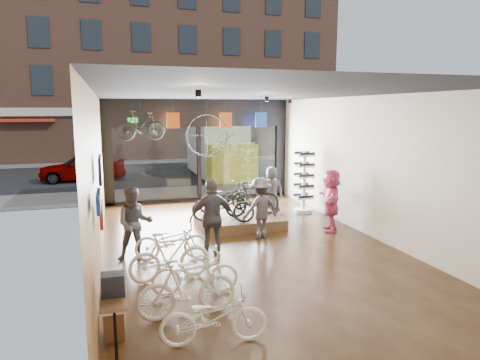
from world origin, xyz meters
name	(u,v)px	position (x,y,z in m)	size (l,w,h in m)	color
ground_plane	(247,247)	(0.00, 0.00, -0.02)	(7.00, 12.00, 0.04)	black
ceiling	(247,93)	(0.00, 0.00, 3.82)	(7.00, 12.00, 0.04)	black
wall_left	(97,179)	(-3.52, 0.00, 1.90)	(0.04, 12.00, 3.80)	olive
wall_right	(371,167)	(3.52, 0.00, 1.90)	(0.04, 12.00, 3.80)	beige
wall_back	(409,244)	(0.00, -6.02, 1.90)	(7.00, 0.04, 3.80)	beige
storefront	(199,150)	(0.00, 6.00, 1.90)	(7.00, 0.26, 3.80)	black
exit_sign	(133,120)	(-2.40, 5.88, 3.05)	(0.35, 0.06, 0.18)	#198C26
street_road	(169,169)	(0.00, 15.00, -0.01)	(30.00, 18.00, 0.02)	black
sidewalk_near	(194,192)	(0.00, 7.20, 0.06)	(30.00, 2.40, 0.12)	slate
sidewalk_far	(161,160)	(0.00, 19.00, 0.06)	(30.00, 2.00, 0.12)	slate
opposite_building	(154,58)	(0.00, 21.50, 7.00)	(26.00, 5.00, 14.00)	brown
street_car	(83,167)	(-4.53, 12.00, 0.68)	(1.61, 4.00, 1.36)	gray
box_truck	(221,151)	(2.15, 11.00, 1.34)	(2.27, 6.81, 2.68)	silver
floor_bike_0	(214,317)	(-1.87, -4.24, 0.42)	(0.56, 1.59, 0.84)	silver
floor_bike_1	(187,287)	(-2.09, -3.27, 0.51)	(0.48, 1.70, 1.02)	silver
floor_bike_2	(195,272)	(-1.80, -2.44, 0.43)	(0.56, 1.62, 0.85)	silver
floor_bike_3	(170,256)	(-2.16, -1.64, 0.51)	(0.48, 1.68, 1.01)	silver
floor_bike_4	(172,241)	(-1.96, -0.44, 0.44)	(0.59, 1.68, 0.89)	silver
display_platform	(239,221)	(0.35, 1.85, 0.15)	(2.40, 1.80, 0.30)	#493020
display_bike_left	(223,206)	(-0.26, 1.39, 0.77)	(0.62, 1.78, 0.94)	black
display_bike_mid	(253,199)	(0.75, 1.78, 0.82)	(0.49, 1.74, 1.05)	black
display_bike_right	(224,197)	(0.09, 2.57, 0.75)	(0.60, 1.73, 0.91)	black
customer_1	(135,224)	(-2.76, -0.20, 0.85)	(0.83, 0.65, 1.71)	#3F3F44
customer_2	(213,218)	(-1.01, -0.52, 0.93)	(1.09, 0.45, 1.85)	#3F3F44
customer_3	(260,208)	(0.55, 0.54, 0.82)	(1.07, 0.61, 1.65)	#3F3F44
customer_4	(272,190)	(1.87, 3.13, 0.78)	(0.76, 0.50, 1.56)	#3F3F44
customer_5	(331,200)	(2.72, 0.66, 0.88)	(1.64, 0.52, 1.77)	#CC4C72
sunglasses_rack	(304,182)	(2.95, 2.95, 1.03)	(0.61, 0.50, 2.07)	white
wall_merch	(103,253)	(-3.38, -3.50, 1.30)	(0.40, 2.40, 2.60)	navy
penny_farthing	(216,136)	(0.34, 4.66, 2.50)	(1.86, 0.06, 1.49)	black
hung_bike	(141,125)	(-2.24, 4.20, 2.93)	(0.45, 1.58, 0.95)	black
jersey_left	(173,121)	(-1.05, 5.20, 3.05)	(0.45, 0.03, 0.55)	#CC5919
jersey_mid	(226,120)	(0.86, 5.20, 3.05)	(0.45, 0.03, 0.55)	#CC5919
jersey_right	(261,120)	(2.21, 5.20, 3.05)	(0.45, 0.03, 0.55)	#1E3F99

